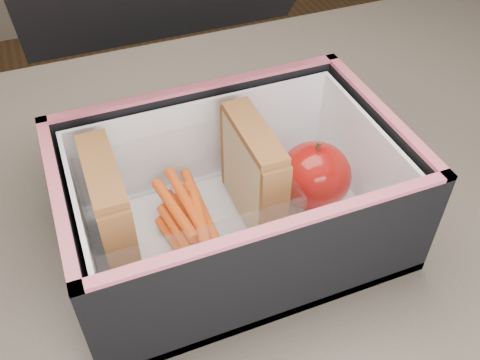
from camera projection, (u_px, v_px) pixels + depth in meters
name	position (u px, v px, depth m)	size (l,w,h in m)	color
kitchen_table	(288.00, 280.00, 0.59)	(1.20, 0.80, 0.75)	brown
lunch_bag	(232.00, 187.00, 0.48)	(0.29, 0.31, 0.27)	black
plastic_tub	(186.00, 206.00, 0.48)	(0.17, 0.12, 0.07)	white
sandwich_left	(111.00, 211.00, 0.45)	(0.03, 0.09, 0.10)	tan
sandwich_right	(253.00, 173.00, 0.48)	(0.03, 0.09, 0.10)	tan
carrot_sticks	(189.00, 221.00, 0.49)	(0.05, 0.12, 0.03)	#E14D1C
paper_napkin	(310.00, 200.00, 0.53)	(0.07, 0.08, 0.01)	white
red_apple	(315.00, 176.00, 0.50)	(0.07, 0.07, 0.07)	maroon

